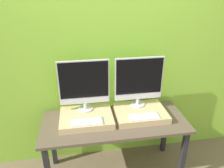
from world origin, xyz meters
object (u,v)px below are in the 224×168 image
object	(u,v)px
keyboard_left	(87,122)
monitor_right	(139,80)
monitor_left	(84,84)
keyboard_right	(144,117)

from	to	relation	value
keyboard_left	monitor_right	distance (m)	0.70
monitor_left	keyboard_right	size ratio (longest dim) A/B	1.80
keyboard_left	monitor_right	world-z (taller)	monitor_right
monitor_left	keyboard_right	bearing A→B (deg)	-23.62
keyboard_right	monitor_left	bearing A→B (deg)	156.38
monitor_left	keyboard_left	xyz separation A→B (m)	(0.00, -0.25, -0.29)
monitor_left	monitor_right	size ratio (longest dim) A/B	1.00
monitor_right	keyboard_right	world-z (taller)	monitor_right
monitor_left	keyboard_right	xyz separation A→B (m)	(0.58, -0.25, -0.29)
monitor_right	keyboard_left	bearing A→B (deg)	-156.38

